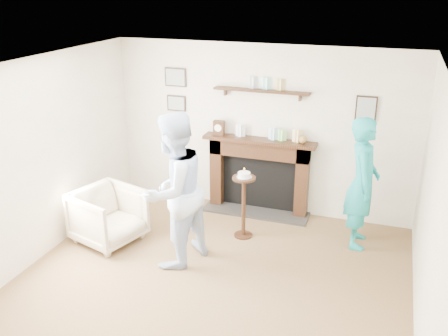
{
  "coord_description": "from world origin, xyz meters",
  "views": [
    {
      "loc": [
        1.78,
        -4.34,
        3.35
      ],
      "look_at": [
        -0.03,
        0.9,
        1.23
      ],
      "focal_mm": 40.0,
      "sensor_mm": 36.0,
      "label": 1
    }
  ],
  "objects": [
    {
      "name": "ground",
      "position": [
        0.0,
        0.0,
        0.0
      ],
      "size": [
        5.0,
        5.0,
        0.0
      ],
      "primitive_type": "plane",
      "color": "brown",
      "rests_on": "ground"
    },
    {
      "name": "room_shell",
      "position": [
        -0.0,
        0.69,
        1.62
      ],
      "size": [
        4.54,
        5.02,
        2.52
      ],
      "color": "beige",
      "rests_on": "ground"
    },
    {
      "name": "armchair",
      "position": [
        -1.64,
        0.81,
        0.0
      ],
      "size": [
        1.01,
        0.99,
        0.74
      ],
      "primitive_type": "imported",
      "rotation": [
        0.0,
        0.0,
        1.27
      ],
      "color": "#C1A78F",
      "rests_on": "ground"
    },
    {
      "name": "man",
      "position": [
        -0.58,
        0.63,
        0.0
      ],
      "size": [
        0.99,
        1.12,
        1.93
      ],
      "primitive_type": "imported",
      "rotation": [
        0.0,
        0.0,
        -1.89
      ],
      "color": "#CAD5FC",
      "rests_on": "ground"
    },
    {
      "name": "woman",
      "position": [
        1.53,
        1.83,
        0.0
      ],
      "size": [
        0.48,
        0.68,
        1.75
      ],
      "primitive_type": "imported",
      "rotation": [
        0.0,
        0.0,
        1.67
      ],
      "color": "#1FAFA3",
      "rests_on": "ground"
    },
    {
      "name": "pedestal_table",
      "position": [
        0.03,
        1.53,
        0.62
      ],
      "size": [
        0.31,
        0.31,
        1.0
      ],
      "color": "black",
      "rests_on": "ground"
    }
  ]
}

